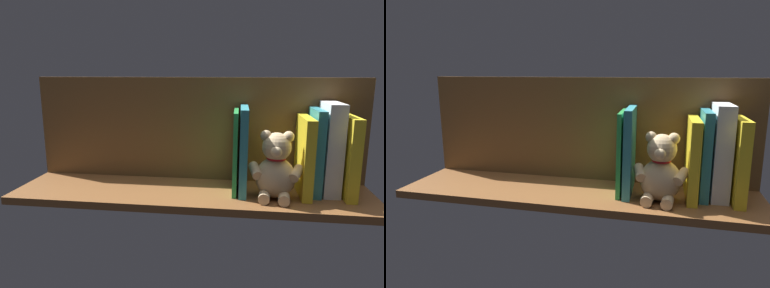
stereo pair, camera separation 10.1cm
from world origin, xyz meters
TOP-DOWN VIEW (x-y plane):
  - ground_plane at (0.00, 0.00)cm, footprint 104.37×27.34cm
  - shelf_back_panel at (0.00, -11.42)cm, footprint 104.37×1.50cm
  - book_0 at (-43.58, -2.02)cm, footprint 2.92×16.51cm
  - dictionary_thick_white at (-39.20, -3.36)cm, footprint 4.60×13.63cm
  - book_1 at (-35.10, -3.07)cm, footprint 2.37×14.41cm
  - book_2 at (-31.93, -1.59)cm, footprint 2.71×17.37cm
  - teddy_bear at (-23.66, 3.47)cm, footprint 15.22×12.93cm
  - book_3 at (-14.80, -1.67)cm, footprint 2.14×17.20cm
  - book_4 at (-12.50, -2.12)cm, footprint 1.22×16.30cm

SIDE VIEW (x-z plane):
  - ground_plane at x=0.00cm, z-range -2.20..0.00cm
  - teddy_bear at x=-23.66cm, z-range -1.13..17.75cm
  - book_2 at x=-31.93cm, z-range 0.00..22.14cm
  - book_0 at x=-43.58cm, z-range 0.00..22.56cm
  - book_4 at x=-12.50cm, z-range 0.00..23.60cm
  - book_1 at x=-35.10cm, z-range 0.00..24.22cm
  - book_3 at x=-14.80cm, z-range 0.00..24.61cm
  - dictionary_thick_white at x=-39.20cm, z-range 0.00..25.99cm
  - shelf_back_panel at x=0.00cm, z-range 0.00..32.65cm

